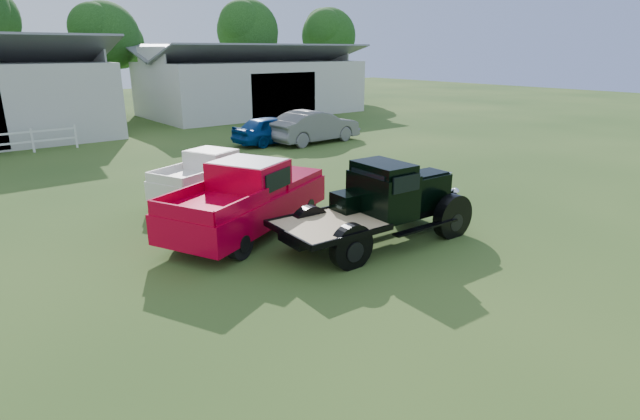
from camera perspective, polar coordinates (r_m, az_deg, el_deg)
ground at (r=11.90m, az=2.88°, el=-6.39°), size 120.00×120.00×0.00m
shed_right at (r=41.07m, az=-7.78°, el=14.52°), size 16.80×9.20×5.20m
tree_c at (r=42.87m, az=-23.09°, el=15.99°), size 5.40×5.40×9.00m
tree_d at (r=49.07m, az=-8.18°, el=17.83°), size 6.00×6.00×10.00m
tree_e at (r=52.07m, az=0.98°, el=17.71°), size 5.70×5.70×9.50m
vintage_flatbed at (r=13.04m, az=6.79°, el=0.74°), size 5.51×2.43×2.14m
red_pickup at (r=13.84m, az=-8.31°, el=1.47°), size 6.00×4.30×2.05m
white_pickup at (r=17.44m, az=-12.39°, el=3.96°), size 4.76×3.25×1.63m
misc_car_blue at (r=27.42m, az=-5.48°, el=9.14°), size 4.58×2.07×1.52m
misc_car_grey at (r=27.65m, az=-0.61°, el=9.52°), size 5.39×2.12×1.75m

